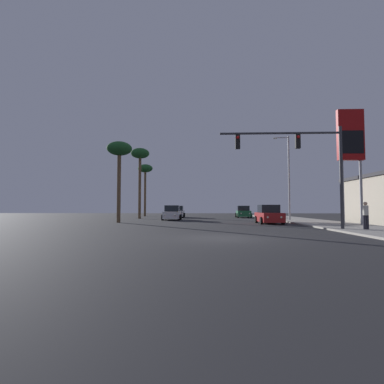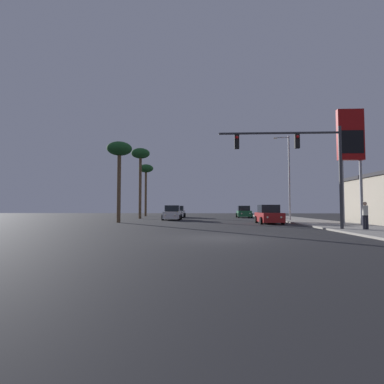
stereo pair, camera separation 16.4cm
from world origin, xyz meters
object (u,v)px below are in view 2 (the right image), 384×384
(car_silver, at_px, (178,212))
(street_lamp, at_px, (288,173))
(palm_tree_mid, at_px, (140,157))
(car_red, at_px, (269,215))
(gas_station_sign, at_px, (351,141))
(pedestrian_on_sidewalk, at_px, (365,214))
(car_green, at_px, (244,212))
(palm_tree_far, at_px, (146,171))
(traffic_light_mast, at_px, (304,156))
(car_white, at_px, (172,213))
(palm_tree_near, at_px, (119,153))

(car_silver, bearing_deg, street_lamp, 138.31)
(car_silver, height_order, palm_tree_mid, palm_tree_mid)
(car_red, bearing_deg, gas_station_sign, 147.52)
(pedestrian_on_sidewalk, relative_size, palm_tree_mid, 0.18)
(car_green, distance_m, pedestrian_on_sidewalk, 24.52)
(car_silver, relative_size, palm_tree_far, 0.51)
(car_red, distance_m, street_lamp, 7.47)
(car_silver, height_order, palm_tree_far, palm_tree_far)
(car_silver, distance_m, traffic_light_mast, 26.54)
(palm_tree_mid, bearing_deg, gas_station_sign, -36.56)
(car_white, bearing_deg, palm_tree_near, 52.25)
(car_silver, bearing_deg, traffic_light_mast, 112.24)
(pedestrian_on_sidewalk, bearing_deg, car_red, 115.67)
(car_red, bearing_deg, car_silver, -60.15)
(palm_tree_near, xyz_separation_m, palm_tree_far, (-1.44, 20.00, 0.63))
(car_red, bearing_deg, car_white, -38.71)
(car_red, relative_size, palm_tree_far, 0.51)
(car_red, bearing_deg, palm_tree_near, -5.64)
(palm_tree_mid, bearing_deg, street_lamp, -19.16)
(car_red, bearing_deg, car_green, -90.04)
(palm_tree_far, distance_m, palm_tree_mid, 10.10)
(street_lamp, xyz_separation_m, palm_tree_near, (-17.13, -4.00, 1.62))
(car_green, relative_size, palm_tree_mid, 0.48)
(car_silver, xyz_separation_m, palm_tree_mid, (-4.45, -5.08, 7.18))
(palm_tree_far, bearing_deg, car_white, -66.87)
(street_lamp, distance_m, palm_tree_far, 24.61)
(palm_tree_far, bearing_deg, pedestrian_on_sidewalk, -56.70)
(car_white, distance_m, street_lamp, 13.58)
(gas_station_sign, bearing_deg, palm_tree_near, 166.64)
(car_white, xyz_separation_m, street_lamp, (12.67, -2.22, 4.36))
(car_green, height_order, traffic_light_mast, traffic_light_mast)
(car_green, relative_size, gas_station_sign, 0.48)
(car_silver, distance_m, car_green, 9.44)
(palm_tree_far, bearing_deg, palm_tree_near, -85.89)
(car_white, xyz_separation_m, traffic_light_mast, (10.15, -15.27, 3.99))
(street_lamp, bearing_deg, pedestrian_on_sidewalk, -86.33)
(car_silver, relative_size, gas_station_sign, 0.48)
(gas_station_sign, bearing_deg, palm_tree_far, 130.49)
(car_green, bearing_deg, car_red, 92.97)
(car_green, height_order, palm_tree_mid, palm_tree_mid)
(car_white, bearing_deg, traffic_light_mast, 121.47)
(street_lamp, bearing_deg, palm_tree_near, -166.86)
(car_silver, relative_size, street_lamp, 0.48)
(car_red, relative_size, traffic_light_mast, 0.56)
(car_red, relative_size, palm_tree_mid, 0.47)
(car_red, distance_m, car_white, 12.03)
(gas_station_sign, relative_size, pedestrian_on_sidewalk, 5.39)
(car_silver, bearing_deg, car_red, 119.84)
(car_red, xyz_separation_m, palm_tree_far, (-15.39, 21.17, 6.60))
(traffic_light_mast, height_order, palm_tree_far, palm_tree_far)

